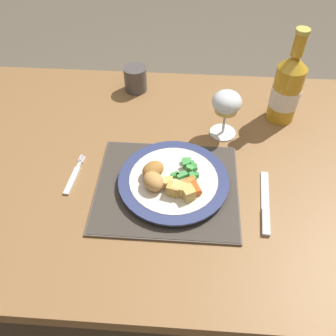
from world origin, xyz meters
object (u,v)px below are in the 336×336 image
Objects in this scene: bottle at (287,88)px; drinking_cup at (135,78)px; fork at (73,177)px; dinner_plate at (174,181)px; wine_glass at (227,104)px; dining_table at (191,186)px; table_knife at (265,208)px.

bottle reaches higher than drinking_cup.
bottle is at bearing 27.04° from fork.
wine_glass is (0.12, 0.20, 0.08)m from dinner_plate.
wine_glass is at bearing 57.06° from dining_table.
dining_table is 0.13m from dinner_plate.
fork is at bearing -105.67° from drinking_cup.
dinner_plate reaches higher than table_knife.
fork is 0.48× the size of bottle.
dining_table is 20.46× the size of drinking_cup.
wine_glass is 0.18m from bottle.
dining_table is at bearing 143.24° from table_knife.
fork is at bearing 172.54° from table_knife.
wine_glass reaches higher than dining_table.
dining_table is 0.38m from drinking_cup.
dining_table is at bearing -59.63° from drinking_cup.
dinner_plate is 2.04× the size of fork.
wine_glass is (0.08, 0.12, 0.18)m from dining_table.
wine_glass is 1.77× the size of drinking_cup.
fork is 0.95× the size of wine_glass.
table_knife is 2.46× the size of drinking_cup.
wine_glass reaches higher than table_knife.
drinking_cup reaches higher than dining_table.
bottle is (0.07, 0.33, 0.09)m from table_knife.
wine_glass is 0.51× the size of bottle.
dinner_plate is 0.22m from table_knife.
wine_glass reaches higher than dinner_plate.
table_knife is (0.21, -0.05, -0.01)m from dinner_plate.
bottle is at bearing 77.30° from table_knife.
bottle is at bearing 39.95° from dining_table.
drinking_cup is (0.11, 0.38, 0.04)m from fork.
dinner_plate is 0.25m from fork.
dinner_plate is 0.99× the size of bottle.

